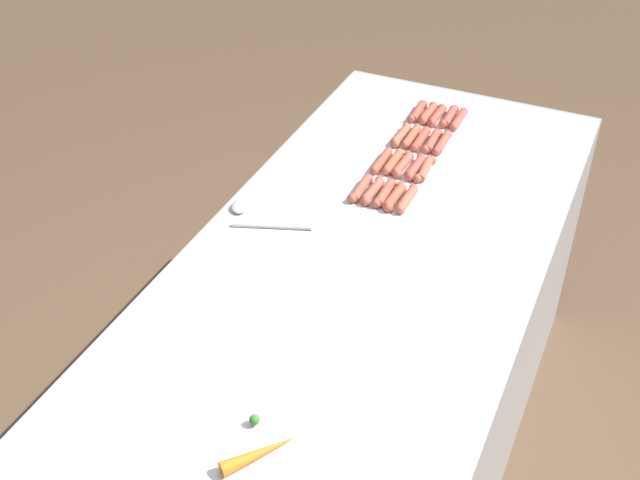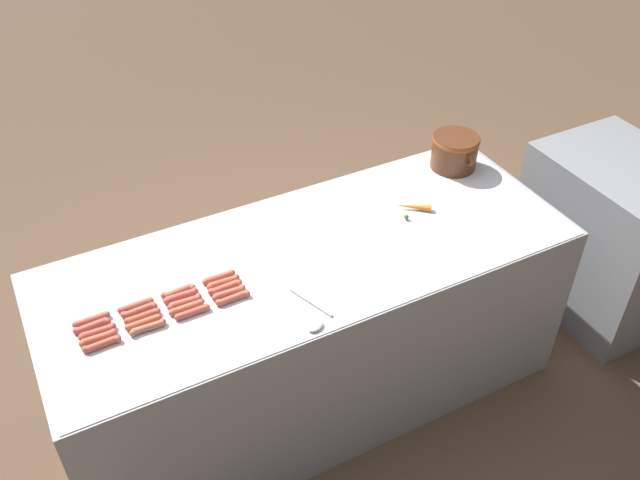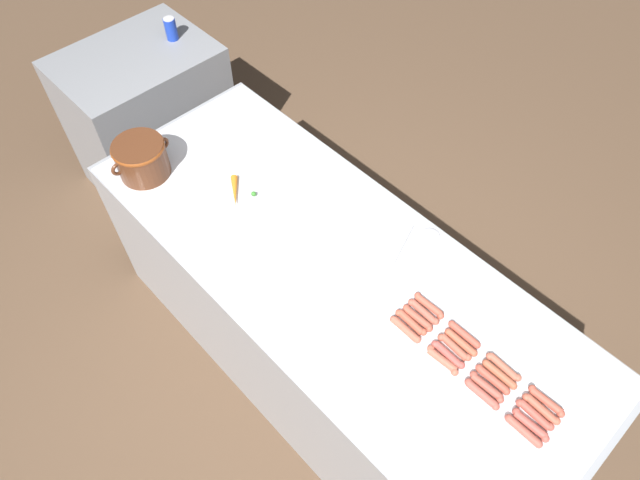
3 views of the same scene
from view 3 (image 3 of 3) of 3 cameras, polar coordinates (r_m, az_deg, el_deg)
The scene contains 27 objects.
ground_plane at distance 3.06m, azimuth 0.97°, elevation -11.85°, with size 20.00×20.00×0.00m, color brown.
griddle_counter at distance 2.66m, azimuth 1.11°, elevation -7.76°, with size 0.90×2.31×0.90m.
back_cabinet at distance 3.68m, azimuth -16.65°, elevation 11.59°, with size 0.85×0.63×0.90m, color gray.
hot_dog_0 at distance 2.07m, azimuth 19.78°, elevation -17.62°, with size 0.03×0.14×0.03m.
hot_dog_1 at distance 2.08m, azimuth 15.97°, elevation -14.68°, with size 0.03×0.14×0.03m.
hot_dog_2 at distance 2.10m, azimuth 12.23°, elevation -11.73°, with size 0.04×0.14×0.03m.
hot_dog_3 at distance 2.13m, azimuth 8.58°, elevation -8.87°, with size 0.03×0.14×0.03m.
hot_dog_4 at distance 2.08m, azimuth 20.42°, elevation -17.04°, with size 0.03×0.14×0.03m.
hot_dog_5 at distance 2.09m, azimuth 16.42°, elevation -13.98°, with size 0.03×0.14×0.03m.
hot_dog_6 at distance 2.11m, azimuth 12.74°, elevation -11.19°, with size 0.03×0.14×0.03m.
hot_dog_7 at distance 2.14m, azimuth 9.13°, elevation -8.18°, with size 0.03×0.14×0.03m.
hot_dog_8 at distance 2.10m, azimuth 20.79°, elevation -16.10°, with size 0.03×0.14×0.03m.
hot_dog_9 at distance 2.11m, azimuth 16.97°, elevation -13.27°, with size 0.03×0.14×0.03m.
hot_dog_10 at distance 2.13m, azimuth 13.36°, elevation -10.45°, with size 0.03×0.14×0.03m.
hot_dog_11 at distance 2.16m, azimuth 9.79°, elevation -7.73°, with size 0.03×0.14×0.03m.
hot_dog_12 at distance 2.12m, azimuth 21.36°, elevation -15.55°, with size 0.03×0.14×0.03m.
hot_dog_13 at distance 2.12m, azimuth 17.61°, elevation -12.75°, with size 0.03×0.14×0.03m.
hot_dog_14 at distance 2.14m, azimuth 13.98°, elevation -9.96°, with size 0.03×0.14×0.03m.
hot_dog_15 at distance 2.17m, azimuth 10.36°, elevation -7.12°, with size 0.03×0.14×0.03m.
hot_dog_16 at distance 2.13m, azimuth 21.81°, elevation -14.80°, with size 0.03×0.14×0.03m.
hot_dog_17 at distance 2.14m, azimuth 17.97°, elevation -12.04°, with size 0.03×0.14×0.03m.
hot_dog_18 at distance 2.16m, azimuth 14.30°, elevation -9.18°, with size 0.03×0.14×0.03m.
hot_dog_19 at distance 2.19m, azimuth 10.91°, elevation -6.49°, with size 0.03×0.14×0.03m.
bean_pot at distance 2.64m, azimuth -17.56°, elevation 7.94°, with size 0.29×0.24×0.17m.
serving_spoon at distance 2.38m, azimuth 10.26°, elevation 0.38°, with size 0.26×0.13×0.02m.
carrot at distance 2.52m, azimuth -8.45°, elevation 4.86°, with size 0.13×0.16×0.03m.
soda_can at distance 3.45m, azimuth -14.77°, elevation 19.85°, with size 0.07×0.07×0.12m.
Camera 3 is at (-0.92, -0.90, 2.78)m, focal length 31.82 mm.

